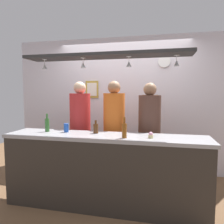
% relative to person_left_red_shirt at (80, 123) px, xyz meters
% --- Properties ---
extents(ground_plane, '(8.00, 8.00, 0.00)m').
position_rel_person_left_red_shirt_xyz_m(ground_plane, '(0.57, -0.25, -1.03)').
color(ground_plane, brown).
extents(back_wall, '(4.40, 0.06, 2.60)m').
position_rel_person_left_red_shirt_xyz_m(back_wall, '(0.57, 0.85, 0.27)').
color(back_wall, silver).
rests_on(back_wall, ground_plane).
extents(bar_counter, '(2.70, 0.55, 0.97)m').
position_rel_person_left_red_shirt_xyz_m(bar_counter, '(0.57, -0.75, -0.37)').
color(bar_counter, '#99999E').
rests_on(bar_counter, ground_plane).
extents(overhead_glass_rack, '(2.20, 0.36, 0.04)m').
position_rel_person_left_red_shirt_xyz_m(overhead_glass_rack, '(0.57, -0.55, 0.98)').
color(overhead_glass_rack, black).
extents(hanging_wineglass_far_left, '(0.07, 0.07, 0.13)m').
position_rel_person_left_red_shirt_xyz_m(hanging_wineglass_far_left, '(-0.29, -0.57, 0.87)').
color(hanging_wineglass_far_left, silver).
rests_on(hanging_wineglass_far_left, overhead_glass_rack).
extents(hanging_wineglass_left, '(0.07, 0.07, 0.13)m').
position_rel_person_left_red_shirt_xyz_m(hanging_wineglass_left, '(0.28, -0.59, 0.87)').
color(hanging_wineglass_left, silver).
rests_on(hanging_wineglass_left, overhead_glass_rack).
extents(hanging_wineglass_center_left, '(0.07, 0.07, 0.13)m').
position_rel_person_left_red_shirt_xyz_m(hanging_wineglass_center_left, '(0.89, -0.56, 0.87)').
color(hanging_wineglass_center_left, silver).
rests_on(hanging_wineglass_center_left, overhead_glass_rack).
extents(hanging_wineglass_center, '(0.07, 0.07, 0.13)m').
position_rel_person_left_red_shirt_xyz_m(hanging_wineglass_center, '(1.47, -0.52, 0.87)').
color(hanging_wineglass_center, silver).
rests_on(hanging_wineglass_center, overhead_glass_rack).
extents(person_left_red_shirt, '(0.34, 0.34, 1.71)m').
position_rel_person_left_red_shirt_xyz_m(person_left_red_shirt, '(0.00, 0.00, 0.00)').
color(person_left_red_shirt, '#2D334C').
rests_on(person_left_red_shirt, ground_plane).
extents(person_middle_orange_shirt, '(0.34, 0.34, 1.72)m').
position_rel_person_left_red_shirt_xyz_m(person_middle_orange_shirt, '(0.57, 0.00, 0.00)').
color(person_middle_orange_shirt, '#2D334C').
rests_on(person_middle_orange_shirt, ground_plane).
extents(person_right_brown_shirt, '(0.34, 0.34, 1.68)m').
position_rel_person_left_red_shirt_xyz_m(person_right_brown_shirt, '(1.13, 0.00, -0.02)').
color(person_right_brown_shirt, '#2D334C').
rests_on(person_right_brown_shirt, ground_plane).
extents(bottle_beer_green_import, '(0.06, 0.06, 0.26)m').
position_rel_person_left_red_shirt_xyz_m(bottle_beer_green_import, '(-0.30, -0.53, 0.04)').
color(bottle_beer_green_import, '#336B2D').
rests_on(bottle_beer_green_import, bar_counter).
extents(bottle_beer_amber_tall, '(0.06, 0.06, 0.26)m').
position_rel_person_left_red_shirt_xyz_m(bottle_beer_amber_tall, '(0.86, -0.72, 0.04)').
color(bottle_beer_amber_tall, brown).
rests_on(bottle_beer_amber_tall, bar_counter).
extents(bottle_beer_brown_stubby, '(0.07, 0.07, 0.18)m').
position_rel_person_left_red_shirt_xyz_m(bottle_beer_brown_stubby, '(0.42, -0.50, 0.01)').
color(bottle_beer_brown_stubby, '#512D14').
rests_on(bottle_beer_brown_stubby, bar_counter).
extents(drink_can, '(0.07, 0.07, 0.12)m').
position_rel_person_left_red_shirt_xyz_m(drink_can, '(-0.01, -0.51, -0.00)').
color(drink_can, '#1E4CB2').
rests_on(drink_can, bar_counter).
extents(cupcake, '(0.06, 0.06, 0.08)m').
position_rel_person_left_red_shirt_xyz_m(cupcake, '(1.18, -0.66, -0.03)').
color(cupcake, beige).
rests_on(cupcake, bar_counter).
extents(picture_frame_caricature, '(0.26, 0.02, 0.34)m').
position_rel_person_left_red_shirt_xyz_m(picture_frame_caricature, '(-0.05, 0.81, 0.57)').
color(picture_frame_caricature, '#B29338').
rests_on(picture_frame_caricature, back_wall).
extents(picture_frame_lower_pair, '(0.30, 0.02, 0.18)m').
position_rel_person_left_red_shirt_xyz_m(picture_frame_lower_pair, '(1.10, 0.81, 0.37)').
color(picture_frame_lower_pair, brown).
rests_on(picture_frame_lower_pair, back_wall).
extents(wall_clock, '(0.22, 0.03, 0.22)m').
position_rel_person_left_red_shirt_xyz_m(wall_clock, '(1.34, 0.80, 1.07)').
color(wall_clock, white).
rests_on(wall_clock, back_wall).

